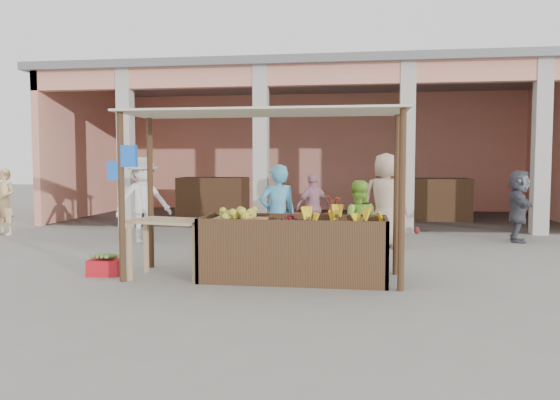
% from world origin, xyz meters
% --- Properties ---
extents(ground, '(60.00, 60.00, 0.00)m').
position_xyz_m(ground, '(0.00, 0.00, 0.00)').
color(ground, gray).
rests_on(ground, ground).
extents(market_building, '(14.40, 6.40, 4.20)m').
position_xyz_m(market_building, '(0.05, 8.93, 2.70)').
color(market_building, '#F0907E').
rests_on(market_building, ground).
extents(fruit_stall, '(2.60, 0.95, 0.80)m').
position_xyz_m(fruit_stall, '(0.50, 0.00, 0.40)').
color(fruit_stall, '#513620').
rests_on(fruit_stall, ground).
extents(stall_awning, '(4.09, 1.35, 2.39)m').
position_xyz_m(stall_awning, '(-0.01, 0.06, 1.98)').
color(stall_awning, '#513620').
rests_on(stall_awning, ground).
extents(banana_heap, '(1.19, 0.65, 0.22)m').
position_xyz_m(banana_heap, '(1.23, -0.02, 0.91)').
color(banana_heap, yellow).
rests_on(banana_heap, fruit_stall).
extents(melon_tray, '(0.76, 0.66, 0.20)m').
position_xyz_m(melon_tray, '(-0.29, -0.00, 0.89)').
color(melon_tray, tan).
rests_on(melon_tray, fruit_stall).
extents(berry_heap, '(0.44, 0.36, 0.14)m').
position_xyz_m(berry_heap, '(0.46, -0.05, 0.87)').
color(berry_heap, maroon).
rests_on(berry_heap, fruit_stall).
extents(side_table, '(1.17, 0.90, 0.84)m').
position_xyz_m(side_table, '(-1.30, -0.09, 0.70)').
color(side_table, tan).
rests_on(side_table, ground).
extents(papaya_pile, '(0.66, 0.38, 0.19)m').
position_xyz_m(papaya_pile, '(-1.30, -0.09, 0.94)').
color(papaya_pile, '#44812A').
rests_on(papaya_pile, side_table).
extents(red_crate, '(0.49, 0.37, 0.24)m').
position_xyz_m(red_crate, '(-2.30, -0.08, 0.12)').
color(red_crate, red).
rests_on(red_crate, ground).
extents(plantain_bundle, '(0.37, 0.26, 0.07)m').
position_xyz_m(plantain_bundle, '(-2.30, -0.08, 0.27)').
color(plantain_bundle, '#529235').
rests_on(plantain_bundle, red_crate).
extents(produce_sacks, '(0.88, 0.55, 0.67)m').
position_xyz_m(produce_sacks, '(2.54, 5.30, 0.33)').
color(produce_sacks, maroon).
rests_on(produce_sacks, ground).
extents(vendor_blue, '(0.78, 0.68, 1.74)m').
position_xyz_m(vendor_blue, '(0.13, 0.90, 0.87)').
color(vendor_blue, '#4DA3D1').
rests_on(vendor_blue, ground).
extents(vendor_green, '(0.70, 0.41, 1.46)m').
position_xyz_m(vendor_green, '(1.38, 0.91, 0.73)').
color(vendor_green, '#93D23D').
rests_on(vendor_green, ground).
extents(motorcycle, '(1.47, 2.19, 1.08)m').
position_xyz_m(motorcycle, '(0.44, 2.24, 0.54)').
color(motorcycle, '#A23317').
rests_on(motorcycle, ground).
extents(shopper_a, '(1.35, 1.23, 1.91)m').
position_xyz_m(shopper_a, '(-3.01, 3.12, 0.95)').
color(shopper_a, silver).
rests_on(shopper_a, ground).
extents(shopper_b, '(1.00, 0.93, 1.52)m').
position_xyz_m(shopper_b, '(0.44, 3.88, 0.76)').
color(shopper_b, '#C18092').
rests_on(shopper_b, ground).
extents(shopper_c, '(1.03, 0.71, 2.04)m').
position_xyz_m(shopper_c, '(1.91, 3.19, 1.02)').
color(shopper_c, tan).
rests_on(shopper_c, ground).
extents(shopper_d, '(0.88, 1.56, 1.59)m').
position_xyz_m(shopper_d, '(4.69, 4.35, 0.79)').
color(shopper_d, '#4B4D59').
rests_on(shopper_d, ground).
extents(shopper_e, '(0.68, 0.57, 1.58)m').
position_xyz_m(shopper_e, '(-6.62, 3.78, 0.79)').
color(shopper_e, '#E9BB7B').
rests_on(shopper_e, ground).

